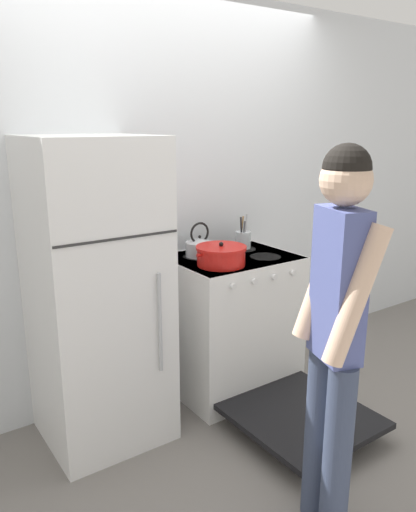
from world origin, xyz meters
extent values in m
plane|color=slate|center=(0.00, 0.00, 0.00)|extent=(14.00, 14.00, 0.00)
cube|color=silver|center=(0.00, 0.03, 1.27)|extent=(10.00, 0.06, 2.55)
cube|color=white|center=(-0.62, -0.31, 0.85)|extent=(0.65, 0.63, 1.69)
cube|color=#2D2D2D|center=(-0.62, -0.63, 1.22)|extent=(0.64, 0.01, 0.01)
cylinder|color=#B2B5BA|center=(-0.42, -0.64, 0.74)|extent=(0.02, 0.02, 0.54)
cube|color=white|center=(0.30, -0.31, 0.46)|extent=(0.78, 0.62, 0.92)
cube|color=black|center=(0.30, -0.31, 0.91)|extent=(0.77, 0.61, 0.02)
cube|color=black|center=(0.30, -0.60, 0.45)|extent=(0.68, 0.05, 0.70)
cylinder|color=black|center=(0.12, -0.44, 0.92)|extent=(0.20, 0.20, 0.01)
cylinder|color=black|center=(0.48, -0.44, 0.92)|extent=(0.20, 0.20, 0.01)
cylinder|color=black|center=(0.12, -0.19, 0.92)|extent=(0.20, 0.20, 0.01)
cylinder|color=black|center=(0.48, -0.19, 0.92)|extent=(0.20, 0.20, 0.01)
cylinder|color=silver|center=(0.06, -0.64, 0.85)|extent=(0.04, 0.02, 0.04)
cylinder|color=silver|center=(0.22, -0.64, 0.85)|extent=(0.04, 0.02, 0.04)
cylinder|color=silver|center=(0.38, -0.64, 0.85)|extent=(0.04, 0.02, 0.04)
cylinder|color=silver|center=(0.54, -0.64, 0.85)|extent=(0.04, 0.02, 0.04)
cube|color=black|center=(0.30, -0.99, 0.12)|extent=(0.72, 0.74, 0.04)
cube|color=#99999E|center=(0.30, -0.39, 0.42)|extent=(0.64, 0.34, 0.01)
cylinder|color=red|center=(0.12, -0.44, 0.97)|extent=(0.29, 0.29, 0.10)
cylinder|color=red|center=(0.12, -0.44, 1.03)|extent=(0.31, 0.31, 0.02)
sphere|color=black|center=(0.12, -0.44, 1.05)|extent=(0.03, 0.03, 0.03)
cylinder|color=red|center=(-0.03, -0.44, 1.01)|extent=(0.03, 0.02, 0.02)
cylinder|color=red|center=(0.28, -0.44, 1.01)|extent=(0.03, 0.02, 0.02)
cylinder|color=silver|center=(0.14, -0.19, 0.97)|extent=(0.18, 0.18, 0.09)
cone|color=silver|center=(0.14, -0.19, 1.03)|extent=(0.17, 0.17, 0.02)
sphere|color=black|center=(0.14, -0.19, 1.05)|extent=(0.02, 0.02, 0.02)
cone|color=silver|center=(0.22, -0.19, 0.98)|extent=(0.10, 0.03, 0.08)
torus|color=black|center=(0.14, -0.19, 1.07)|extent=(0.14, 0.01, 0.14)
cylinder|color=silver|center=(0.50, -0.18, 0.98)|extent=(0.11, 0.11, 0.12)
cylinder|color=#9E7547|center=(0.48, -0.18, 1.04)|extent=(0.03, 0.02, 0.20)
cylinder|color=#232326|center=(0.47, -0.19, 1.04)|extent=(0.03, 0.01, 0.20)
cylinder|color=#B2B5BA|center=(0.50, -0.20, 1.05)|extent=(0.03, 0.01, 0.22)
cylinder|color=#4C4C51|center=(0.48, -0.20, 1.03)|extent=(0.04, 0.03, 0.17)
cylinder|color=#38425B|center=(-0.13, -1.61, 0.41)|extent=(0.12, 0.12, 0.82)
cylinder|color=#38425B|center=(-0.08, -1.45, 0.41)|extent=(0.12, 0.12, 0.82)
cube|color=#4C5693|center=(-0.10, -1.53, 1.13)|extent=(0.20, 0.26, 0.62)
cylinder|color=beige|center=(-0.14, -1.65, 1.13)|extent=(0.26, 0.16, 0.55)
cylinder|color=beige|center=(-0.06, -1.41, 1.13)|extent=(0.26, 0.16, 0.55)
sphere|color=beige|center=(-0.10, -1.53, 1.55)|extent=(0.20, 0.20, 0.20)
sphere|color=black|center=(-0.10, -1.53, 1.59)|extent=(0.18, 0.18, 0.18)
camera|label=1|loc=(-1.59, -2.77, 1.75)|focal=35.00mm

